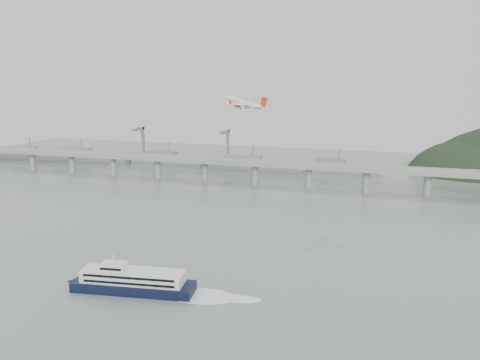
% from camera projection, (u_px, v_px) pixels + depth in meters
% --- Properties ---
extents(ground, '(900.00, 900.00, 0.00)m').
position_uv_depth(ground, '(209.00, 269.00, 241.03)').
color(ground, slate).
rests_on(ground, ground).
extents(bridge, '(800.00, 22.00, 23.90)m').
position_uv_depth(bridge, '(286.00, 168.00, 424.63)').
color(bridge, gray).
rests_on(bridge, ground).
extents(distant_fleet, '(453.00, 60.90, 40.00)m').
position_uv_depth(distant_fleet, '(164.00, 160.00, 532.10)').
color(distant_fleet, slate).
rests_on(distant_fleet, ground).
extents(ferry, '(93.47, 24.88, 17.66)m').
position_uv_depth(ferry, '(133.00, 281.00, 215.52)').
color(ferry, black).
rests_on(ferry, ground).
extents(airliner, '(35.29, 33.04, 10.90)m').
position_uv_depth(airliner, '(244.00, 103.00, 311.70)').
color(airliner, white).
rests_on(airliner, ground).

